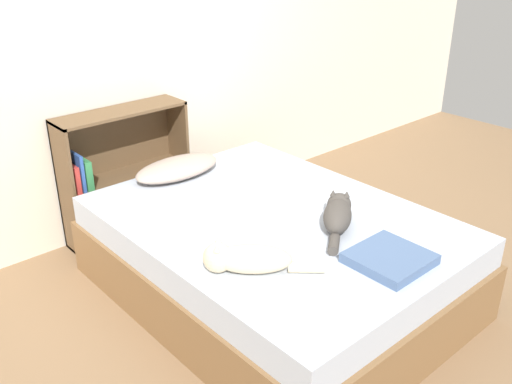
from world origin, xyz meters
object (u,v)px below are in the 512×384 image
Objects in this scene: cat_dark at (338,214)px; pillow at (177,168)px; bookshelf at (120,172)px; cat_light at (246,259)px; bed at (273,256)px.

pillow is at bearing 65.83° from cat_dark.
pillow is 0.47m from bookshelf.
cat_light is 0.51× the size of bookshelf.
bookshelf is at bearing 69.46° from cat_dark.
bookshelf reaches higher than cat_light.
bookshelf is (-0.20, 0.41, -0.10)m from pillow.
cat_dark is at bearing -76.99° from pillow.
pillow is 1.37× the size of cat_dark.
bookshelf is (-0.47, 1.56, -0.12)m from cat_dark.
bed is 1.30m from bookshelf.
cat_dark is 1.63m from bookshelf.
pillow is at bearing 95.19° from bed.
cat_light is 1.05× the size of cat_dark.
cat_light reaches higher than cat_dark.
pillow is at bearing -64.05° from bookshelf.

